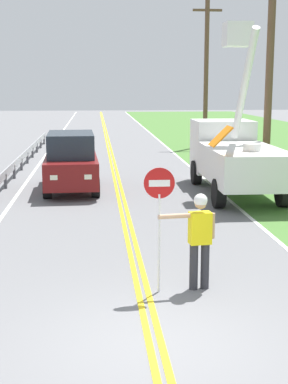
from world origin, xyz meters
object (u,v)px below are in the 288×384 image
object	(u,v)px
stop_sign_paddle	(159,202)
utility_pole_mid	(206,72)
utility_bucket_truck	(233,153)
utility_pole_near	(269,80)
oncoming_suv_nearest	(71,161)
flagger_worker	(199,235)

from	to	relation	value
stop_sign_paddle	utility_pole_mid	xyz separation A→B (m)	(5.79, 24.98, 2.93)
stop_sign_paddle	utility_pole_mid	size ratio (longest dim) A/B	0.26
utility_bucket_truck	utility_pole_near	bearing A→B (deg)	33.42
utility_pole_near	utility_pole_mid	distance (m)	14.49
utility_bucket_truck	oncoming_suv_nearest	bearing A→B (deg)	171.08
flagger_worker	stop_sign_paddle	world-z (taller)	stop_sign_paddle
oncoming_suv_nearest	utility_pole_mid	distance (m)	16.89
utility_pole_near	utility_pole_mid	world-z (taller)	utility_pole_mid
flagger_worker	utility_pole_near	xyz separation A→B (m)	(4.49, 10.42, 2.92)
stop_sign_paddle	utility_bucket_truck	size ratio (longest dim) A/B	0.34
utility_bucket_truck	utility_pole_near	distance (m)	3.11
utility_pole_near	utility_pole_mid	bearing A→B (deg)	87.86
oncoming_suv_nearest	utility_pole_mid	size ratio (longest dim) A/B	0.52
stop_sign_paddle	utility_pole_near	xyz separation A→B (m)	(5.25, 10.52, 2.26)
flagger_worker	oncoming_suv_nearest	world-z (taller)	oncoming_suv_nearest
stop_sign_paddle	utility_pole_mid	world-z (taller)	utility_pole_mid
stop_sign_paddle	oncoming_suv_nearest	distance (m)	10.65
utility_bucket_truck	utility_pole_mid	bearing A→B (deg)	82.48
flagger_worker	utility_bucket_truck	size ratio (longest dim) A/B	0.27
flagger_worker	utility_bucket_truck	distance (m)	9.91
stop_sign_paddle	utility_bucket_truck	bearing A→B (deg)	68.50
utility_pole_mid	stop_sign_paddle	bearing A→B (deg)	-103.06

